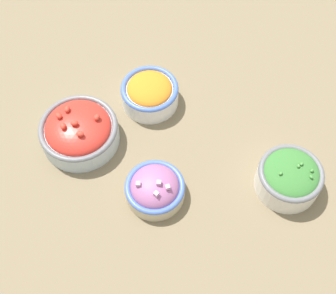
% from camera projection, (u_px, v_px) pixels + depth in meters
% --- Properties ---
extents(ground_plane, '(3.00, 3.00, 0.00)m').
position_uv_depth(ground_plane, '(168.00, 154.00, 0.99)').
color(ground_plane, '#75664C').
extents(bowl_red_onion, '(0.12, 0.12, 0.07)m').
position_uv_depth(bowl_red_onion, '(155.00, 188.00, 0.92)').
color(bowl_red_onion, beige).
rests_on(bowl_red_onion, ground_plane).
extents(bowl_carrots, '(0.13, 0.13, 0.06)m').
position_uv_depth(bowl_carrots, '(150.00, 92.00, 1.03)').
color(bowl_carrots, white).
rests_on(bowl_carrots, ground_plane).
extents(bowl_broccoli, '(0.13, 0.13, 0.08)m').
position_uv_depth(bowl_broccoli, '(289.00, 177.00, 0.92)').
color(bowl_broccoli, silver).
rests_on(bowl_broccoli, ground_plane).
extents(bowl_cherry_tomatoes, '(0.17, 0.17, 0.08)m').
position_uv_depth(bowl_cherry_tomatoes, '(79.00, 131.00, 0.98)').
color(bowl_cherry_tomatoes, '#B2C1CC').
rests_on(bowl_cherry_tomatoes, ground_plane).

